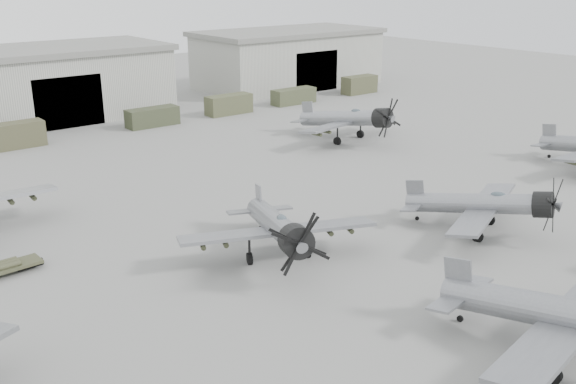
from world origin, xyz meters
name	(u,v)px	position (x,y,z in m)	size (l,w,h in m)	color
ground	(454,314)	(0.00, 0.00, 0.00)	(220.00, 220.00, 0.00)	slate
hangar_center	(47,83)	(0.00, 61.96, 4.37)	(29.00, 14.80, 8.70)	#B1B3A7
hangar_right	(288,58)	(38.00, 61.96, 4.37)	(29.00, 14.80, 8.70)	#B1B3A7
support_truck_3	(17,135)	(-7.59, 50.00, 1.32)	(5.35, 2.20, 2.63)	#43422C
support_truck_4	(152,117)	(7.89, 50.00, 1.08)	(6.21, 2.20, 2.16)	#353A26
support_truck_5	(229,104)	(18.70, 50.00, 1.22)	(6.09, 2.20, 2.45)	#45482F
support_truck_6	(294,96)	(29.38, 50.00, 1.05)	(6.44, 2.20, 2.09)	#3F452D
support_truck_7	(359,85)	(42.06, 50.00, 1.29)	(5.58, 2.20, 2.59)	#43452D
aircraft_mid_1	(279,228)	(-3.27, 11.14, 2.30)	(12.40, 11.22, 5.05)	gray
aircraft_mid_2	(489,204)	(10.93, 5.73, 2.15)	(11.63, 10.52, 4.72)	gray
aircraft_far_1	(351,119)	(21.21, 30.21, 2.47)	(13.69, 12.32, 5.43)	gray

